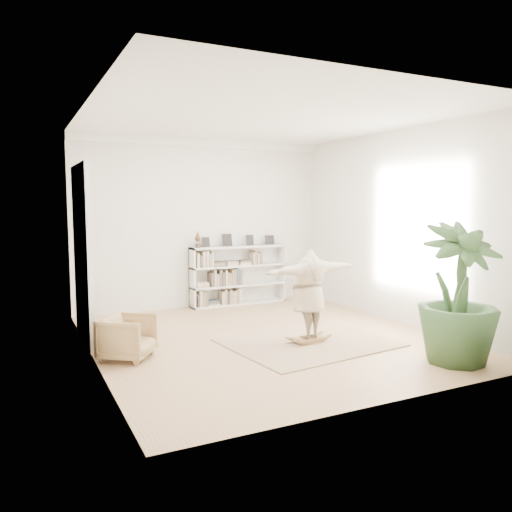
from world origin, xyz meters
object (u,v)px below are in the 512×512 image
(bookshelf, at_px, (238,276))
(rocker_board, at_px, (309,339))
(armchair, at_px, (128,337))
(person, at_px, (309,291))
(houseplant, at_px, (458,293))

(bookshelf, relative_size, rocker_board, 4.10)
(bookshelf, xyz_separation_m, armchair, (-3.04, -2.90, -0.32))
(armchair, xyz_separation_m, person, (2.78, -0.46, 0.53))
(armchair, distance_m, houseplant, 4.71)
(bookshelf, xyz_separation_m, person, (-0.27, -3.36, 0.21))
(bookshelf, bearing_deg, armchair, -136.38)
(armchair, relative_size, person, 0.39)
(person, bearing_deg, bookshelf, -101.17)
(armchair, height_order, rocker_board, armchair)
(armchair, bearing_deg, person, -62.73)
(rocker_board, distance_m, houseplant, 2.38)
(armchair, distance_m, rocker_board, 2.82)
(bookshelf, xyz_separation_m, houseplant, (1.07, -5.11, 0.35))
(rocker_board, xyz_separation_m, person, (-0.00, 0.00, 0.77))
(bookshelf, distance_m, person, 3.38)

